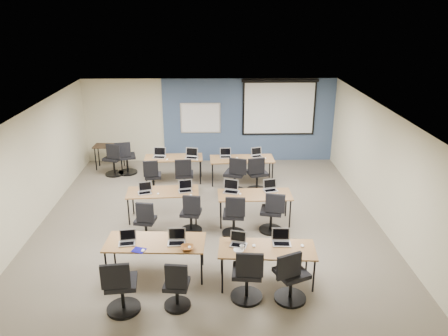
{
  "coord_description": "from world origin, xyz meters",
  "views": [
    {
      "loc": [
        0.14,
        -9.17,
        4.9
      ],
      "look_at": [
        0.36,
        0.4,
        1.27
      ],
      "focal_mm": 35.0,
      "sensor_mm": 36.0,
      "label": 1
    }
  ],
  "objects_px": {
    "laptop_10": "(225,155)",
    "laptop_3": "(281,240)",
    "task_chair_4": "(146,224)",
    "training_table_front_left": "(155,244)",
    "laptop_5": "(185,188)",
    "laptop_6": "(231,189)",
    "task_chair_0": "(121,290)",
    "task_chair_5": "(191,216)",
    "laptop_0": "(127,240)",
    "laptop_4": "(145,190)",
    "task_chair_11": "(257,177)",
    "training_table_back_right": "(242,160)",
    "laptop_2": "(238,242)",
    "task_chair_6": "(234,219)",
    "task_chair_1": "(177,289)",
    "task_chair_3": "(290,280)",
    "task_chair_9": "(184,178)",
    "laptop_8": "(159,155)",
    "whiteboard": "(201,118)",
    "projector_screen": "(279,104)",
    "training_table_mid_left": "(163,193)",
    "task_chair_2": "(247,279)",
    "laptop_7": "(270,188)",
    "task_chair_10": "(235,178)",
    "spare_chair_b": "(114,162)",
    "task_chair_7": "(272,215)",
    "training_table_back_left": "(174,159)",
    "laptop_9": "(192,155)",
    "spare_chair_a": "(126,160)",
    "utility_table": "(109,148)",
    "laptop_11": "(257,154)",
    "training_table_mid_right": "(255,196)",
    "task_chair_8": "(153,179)"
  },
  "relations": [
    {
      "from": "training_table_back_right",
      "to": "laptop_2",
      "type": "height_order",
      "value": "laptop_2"
    },
    {
      "from": "laptop_5",
      "to": "laptop_6",
      "type": "height_order",
      "value": "laptop_6"
    },
    {
      "from": "training_table_back_right",
      "to": "laptop_6",
      "type": "relative_size",
      "value": 5.09
    },
    {
      "from": "training_table_front_left",
      "to": "laptop_0",
      "type": "bearing_deg",
      "value": -173.62
    },
    {
      "from": "task_chair_9",
      "to": "projector_screen",
      "type": "bearing_deg",
      "value": 38.93
    },
    {
      "from": "task_chair_10",
      "to": "spare_chair_b",
      "type": "distance_m",
      "value": 3.84
    },
    {
      "from": "training_table_mid_right",
      "to": "task_chair_8",
      "type": "bearing_deg",
      "value": 144.1
    },
    {
      "from": "laptop_5",
      "to": "task_chair_8",
      "type": "distance_m",
      "value": 1.9
    },
    {
      "from": "task_chair_11",
      "to": "utility_table",
      "type": "relative_size",
      "value": 1.14
    },
    {
      "from": "laptop_8",
      "to": "laptop_9",
      "type": "height_order",
      "value": "laptop_9"
    },
    {
      "from": "whiteboard",
      "to": "training_table_back_left",
      "type": "relative_size",
      "value": 0.77
    },
    {
      "from": "laptop_5",
      "to": "task_chair_9",
      "type": "distance_m",
      "value": 1.58
    },
    {
      "from": "task_chair_6",
      "to": "laptop_6",
      "type": "bearing_deg",
      "value": 98.38
    },
    {
      "from": "task_chair_4",
      "to": "training_table_front_left",
      "type": "bearing_deg",
      "value": -63.37
    },
    {
      "from": "laptop_7",
      "to": "spare_chair_b",
      "type": "relative_size",
      "value": 0.31
    },
    {
      "from": "laptop_4",
      "to": "laptop_8",
      "type": "relative_size",
      "value": 0.88
    },
    {
      "from": "task_chair_1",
      "to": "task_chair_3",
      "type": "height_order",
      "value": "task_chair_3"
    },
    {
      "from": "laptop_9",
      "to": "task_chair_1",
      "type": "bearing_deg",
      "value": -76.45
    },
    {
      "from": "laptop_7",
      "to": "task_chair_2",
      "type": "bearing_deg",
      "value": -117.83
    },
    {
      "from": "task_chair_7",
      "to": "spare_chair_a",
      "type": "height_order",
      "value": "spare_chair_a"
    },
    {
      "from": "laptop_10",
      "to": "laptop_3",
      "type": "bearing_deg",
      "value": -81.18
    },
    {
      "from": "task_chair_9",
      "to": "training_table_back_right",
      "type": "bearing_deg",
      "value": 21.44
    },
    {
      "from": "task_chair_2",
      "to": "laptop_3",
      "type": "xyz_separation_m",
      "value": [
        0.67,
        0.69,
        0.36
      ]
    },
    {
      "from": "laptop_0",
      "to": "laptop_4",
      "type": "height_order",
      "value": "laptop_4"
    },
    {
      "from": "training_table_front_left",
      "to": "task_chair_11",
      "type": "height_order",
      "value": "task_chair_11"
    },
    {
      "from": "projector_screen",
      "to": "training_table_mid_left",
      "type": "relative_size",
      "value": 1.42
    },
    {
      "from": "task_chair_1",
      "to": "laptop_11",
      "type": "bearing_deg",
      "value": 78.91
    },
    {
      "from": "task_chair_5",
      "to": "task_chair_10",
      "type": "bearing_deg",
      "value": 73.17
    },
    {
      "from": "laptop_0",
      "to": "spare_chair_b",
      "type": "xyz_separation_m",
      "value": [
        -1.4,
        5.26,
        -0.36
      ]
    },
    {
      "from": "task_chair_0",
      "to": "task_chair_5",
      "type": "height_order",
      "value": "task_chair_0"
    },
    {
      "from": "spare_chair_a",
      "to": "task_chair_2",
      "type": "bearing_deg",
      "value": -76.13
    },
    {
      "from": "task_chair_6",
      "to": "task_chair_10",
      "type": "bearing_deg",
      "value": 92.28
    },
    {
      "from": "training_table_front_left",
      "to": "task_chair_1",
      "type": "height_order",
      "value": "task_chair_1"
    },
    {
      "from": "training_table_front_left",
      "to": "task_chair_4",
      "type": "distance_m",
      "value": 1.43
    },
    {
      "from": "task_chair_7",
      "to": "laptop_3",
      "type": "bearing_deg",
      "value": -79.3
    },
    {
      "from": "training_table_mid_left",
      "to": "task_chair_0",
      "type": "height_order",
      "value": "task_chair_0"
    },
    {
      "from": "laptop_7",
      "to": "task_chair_11",
      "type": "xyz_separation_m",
      "value": [
        -0.16,
        1.56,
        -0.36
      ]
    },
    {
      "from": "projector_screen",
      "to": "spare_chair_b",
      "type": "height_order",
      "value": "projector_screen"
    },
    {
      "from": "laptop_8",
      "to": "laptop_5",
      "type": "bearing_deg",
      "value": -63.59
    },
    {
      "from": "training_table_back_right",
      "to": "laptop_2",
      "type": "distance_m",
      "value": 4.75
    },
    {
      "from": "whiteboard",
      "to": "laptop_2",
      "type": "distance_m",
      "value": 6.68
    },
    {
      "from": "task_chair_2",
      "to": "laptop_11",
      "type": "distance_m",
      "value": 5.63
    },
    {
      "from": "whiteboard",
      "to": "task_chair_10",
      "type": "bearing_deg",
      "value": -68.87
    },
    {
      "from": "task_chair_2",
      "to": "task_chair_11",
      "type": "height_order",
      "value": "task_chair_2"
    },
    {
      "from": "laptop_0",
      "to": "task_chair_1",
      "type": "bearing_deg",
      "value": -52.84
    },
    {
      "from": "task_chair_9",
      "to": "spare_chair_b",
      "type": "height_order",
      "value": "spare_chair_b"
    },
    {
      "from": "laptop_9",
      "to": "spare_chair_a",
      "type": "relative_size",
      "value": 0.34
    },
    {
      "from": "whiteboard",
      "to": "task_chair_9",
      "type": "relative_size",
      "value": 1.26
    },
    {
      "from": "projector_screen",
      "to": "task_chair_7",
      "type": "bearing_deg",
      "value": -99.19
    },
    {
      "from": "laptop_0",
      "to": "task_chair_5",
      "type": "xyz_separation_m",
      "value": [
        1.09,
        1.7,
        -0.39
      ]
    }
  ]
}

